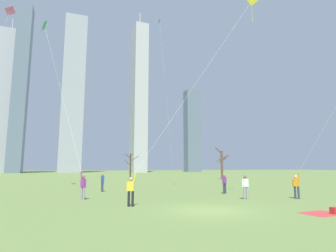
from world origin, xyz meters
TOP-DOWN VIEW (x-y plane):
  - ground_plane at (0.00, 0.00)m, footprint 400.00×400.00m
  - kite_flyer_midfield_center_red at (9.35, 0.15)m, footprint 4.78×10.53m
  - kite_flyer_far_back_green at (-6.81, 9.80)m, footprint 4.34×10.85m
  - kite_flyer_foreground_left_yellow at (-2.23, 2.76)m, footprint 9.77×0.38m
  - bystander_strolling_midfield at (5.64, 7.59)m, footprint 0.48×0.31m
  - bystander_watching_nearby at (4.73, 3.45)m, footprint 0.51×0.23m
  - bystander_far_off_by_trees at (-3.66, 13.10)m, footprint 0.26×0.50m
  - distant_kite_low_near_trees_pink at (-13.82, 20.40)m, footprint 3.94×6.30m
  - distant_kite_high_overhead_teal at (6.48, 26.68)m, footprint 0.42×6.75m
  - picnic_spot at (4.76, -2.96)m, footprint 1.93×1.57m
  - bare_tree_left_of_center at (4.30, 36.57)m, footprint 2.65×2.37m
  - bare_tree_right_of_center at (21.14, 33.24)m, footprint 3.08×1.58m
  - skyline_mid_tower_right at (-24.57, 110.14)m, footprint 5.39×7.80m
  - skyline_squat_block at (24.28, 108.69)m, footprint 6.12×9.84m
  - skyline_wide_slab at (-4.38, 113.97)m, footprint 9.25×11.51m
  - skyline_tall_tower at (-31.35, 122.53)m, footprint 9.43×11.53m
  - skyline_slender_spire at (53.34, 113.17)m, footprint 7.26×5.36m

SIDE VIEW (x-z plane):
  - ground_plane at x=0.00m, z-range 0.00..0.00m
  - picnic_spot at x=4.76m, z-range -0.06..0.25m
  - bystander_strolling_midfield at x=5.64m, z-range 0.09..1.71m
  - bystander_watching_nearby at x=4.73m, z-range 0.09..1.71m
  - bystander_far_off_by_trees at x=-3.66m, z-range 0.09..1.71m
  - bare_tree_left_of_center at x=4.30m, z-range 0.20..4.95m
  - kite_flyer_foreground_left_yellow at x=-2.23m, z-range -4.77..10.33m
  - bare_tree_right_of_center at x=21.14m, z-range -0.03..5.92m
  - kite_flyer_midfield_center_red at x=9.35m, z-range -4.25..14.64m
  - kite_flyer_far_back_green at x=-6.81m, z-range -3.52..14.05m
  - distant_kite_low_near_trees_pink at x=-13.82m, z-range 8.19..28.52m
  - skyline_slender_spire at x=53.34m, z-range 0.00..41.00m
  - distant_kite_high_overhead_teal at x=6.48m, z-range 10.25..36.61m
  - skyline_tall_tower at x=-31.35m, z-range -3.53..65.62m
  - skyline_squat_block at x=24.28m, z-range -3.61..72.19m
  - skyline_wide_slab at x=-4.38m, z-range 0.00..69.06m
  - skyline_mid_tower_right at x=-24.57m, z-range 0.00..69.14m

